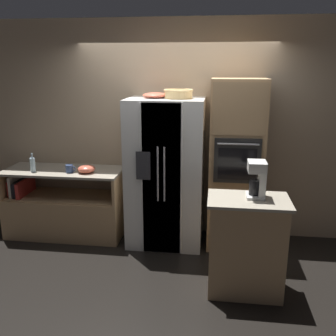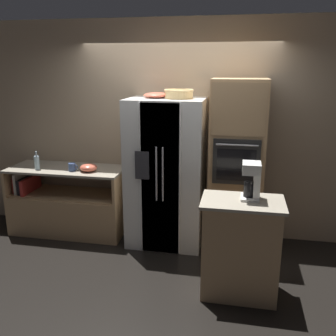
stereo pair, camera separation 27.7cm
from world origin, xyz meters
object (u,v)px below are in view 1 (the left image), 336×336
coffee_maker (258,178)px  mug (70,169)px  fruit_bowl (155,95)px  wicker_basket (178,93)px  wall_oven (235,165)px  refrigerator (166,173)px  mixing_bowl (86,169)px  bottle_tall (33,164)px

coffee_maker → mug: bearing=159.0°
fruit_bowl → wicker_basket: bearing=-8.7°
mug → wall_oven: bearing=3.5°
wicker_basket → refrigerator: bearing=-172.9°
mug → mixing_bowl: (0.22, 0.02, -0.00)m
wall_oven → wicker_basket: wall_oven is taller
mug → mixing_bowl: size_ratio=0.59×
mug → bottle_tall: bearing=-177.3°
wall_oven → mixing_bowl: size_ratio=9.43×
mug → refrigerator: bearing=3.6°
refrigerator → mixing_bowl: bearing=-176.8°
wicker_basket → coffee_maker: wicker_basket is taller
mixing_bowl → mug: bearing=-174.6°
wicker_basket → coffee_maker: 1.48m
mug → coffee_maker: bearing=-21.0°
wall_oven → mixing_bowl: bearing=-176.8°
fruit_bowl → bottle_tall: 1.80m
wicker_basket → fruit_bowl: wicker_basket is taller
bottle_tall → coffee_maker: 2.86m
refrigerator → mixing_bowl: 1.01m
coffee_maker → wicker_basket: bearing=132.4°
mug → mixing_bowl: bearing=5.4°
wall_oven → bottle_tall: 2.57m
fruit_bowl → mug: (-1.09, -0.14, -0.92)m
wall_oven → bottle_tall: bearing=-176.7°
bottle_tall → mixing_bowl: bottle_tall is taller
wall_oven → mug: 2.09m
wall_oven → mug: wall_oven is taller
mixing_bowl → coffee_maker: coffee_maker is taller
coffee_maker → mixing_bowl: bearing=156.5°
fruit_bowl → mixing_bowl: size_ratio=1.41×
fruit_bowl → mug: 1.43m
mixing_bowl → bottle_tall: bearing=-176.5°
mug → coffee_maker: coffee_maker is taller
wicker_basket → bottle_tall: bearing=-176.4°
bottle_tall → mixing_bowl: (0.70, 0.04, -0.06)m
bottle_tall → mug: bottle_tall is taller
wall_oven → fruit_bowl: wall_oven is taller
bottle_tall → mixing_bowl: bearing=3.5°
refrigerator → wicker_basket: wicker_basket is taller
mug → coffee_maker: (2.25, -0.86, 0.23)m
refrigerator → wall_oven: size_ratio=0.89×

